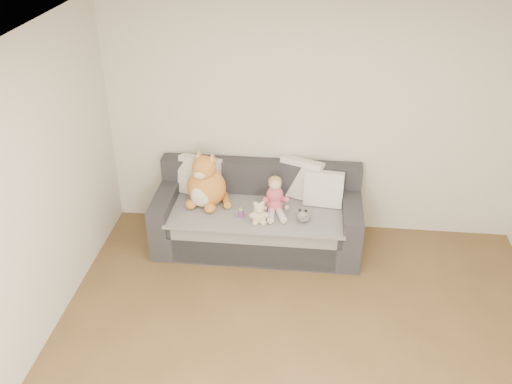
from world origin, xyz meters
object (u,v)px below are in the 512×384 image
at_px(plush_cat, 206,185).
at_px(teddy_bear, 259,214).
at_px(toddler, 275,197).
at_px(sofa, 258,218).
at_px(sippy_cup, 241,212).

relative_size(plush_cat, teddy_bear, 2.54).
bearing_deg(toddler, teddy_bear, -129.87).
relative_size(sofa, teddy_bear, 8.71).
height_order(toddler, plush_cat, plush_cat).
relative_size(plush_cat, sippy_cup, 5.83).
relative_size(toddler, plush_cat, 0.63).
relative_size(sofa, toddler, 5.42).
distance_m(sofa, teddy_bear, 0.43).
relative_size(toddler, teddy_bear, 1.61).
bearing_deg(teddy_bear, plush_cat, 142.31).
bearing_deg(toddler, plush_cat, 164.69).
height_order(sofa, teddy_bear, sofa).
distance_m(toddler, teddy_bear, 0.29).
height_order(toddler, sippy_cup, toddler).
bearing_deg(sofa, teddy_bear, -81.94).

